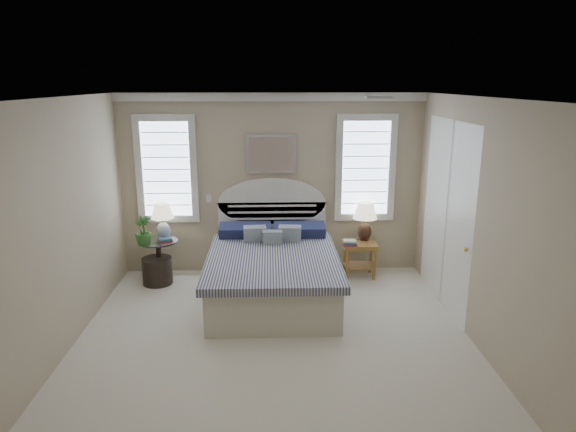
# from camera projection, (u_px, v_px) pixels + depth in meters

# --- Properties ---
(floor) EXTENTS (4.50, 5.00, 0.01)m
(floor) POSITION_uv_depth(u_px,v_px,m) (274.00, 350.00, 5.63)
(floor) COLOR beige
(floor) RESTS_ON ground
(ceiling) EXTENTS (4.50, 5.00, 0.01)m
(ceiling) POSITION_uv_depth(u_px,v_px,m) (272.00, 98.00, 4.94)
(ceiling) COLOR silver
(ceiling) RESTS_ON wall_back
(wall_back) EXTENTS (4.50, 0.02, 2.70)m
(wall_back) POSITION_uv_depth(u_px,v_px,m) (272.00, 185.00, 7.70)
(wall_back) COLOR tan
(wall_back) RESTS_ON floor
(wall_left) EXTENTS (0.02, 5.00, 2.70)m
(wall_left) POSITION_uv_depth(u_px,v_px,m) (52.00, 235.00, 5.21)
(wall_left) COLOR tan
(wall_left) RESTS_ON floor
(wall_right) EXTENTS (0.02, 5.00, 2.70)m
(wall_right) POSITION_uv_depth(u_px,v_px,m) (488.00, 230.00, 5.37)
(wall_right) COLOR tan
(wall_right) RESTS_ON floor
(crown_molding) EXTENTS (4.50, 0.08, 0.12)m
(crown_molding) POSITION_uv_depth(u_px,v_px,m) (271.00, 97.00, 7.34)
(crown_molding) COLOR silver
(crown_molding) RESTS_ON wall_back
(hvac_vent) EXTENTS (0.30, 0.20, 0.02)m
(hvac_vent) POSITION_uv_depth(u_px,v_px,m) (378.00, 98.00, 5.76)
(hvac_vent) COLOR #B2B2B2
(hvac_vent) RESTS_ON ceiling
(switch_plate) EXTENTS (0.08, 0.01, 0.12)m
(switch_plate) POSITION_uv_depth(u_px,v_px,m) (209.00, 198.00, 7.71)
(switch_plate) COLOR silver
(switch_plate) RESTS_ON wall_back
(window_left) EXTENTS (0.90, 0.06, 1.60)m
(window_left) POSITION_uv_depth(u_px,v_px,m) (167.00, 169.00, 7.57)
(window_left) COLOR silver
(window_left) RESTS_ON wall_back
(window_right) EXTENTS (0.90, 0.06, 1.60)m
(window_right) POSITION_uv_depth(u_px,v_px,m) (365.00, 168.00, 7.67)
(window_right) COLOR silver
(window_right) RESTS_ON wall_back
(painting) EXTENTS (0.74, 0.04, 0.58)m
(painting) POSITION_uv_depth(u_px,v_px,m) (272.00, 154.00, 7.54)
(painting) COLOR silver
(painting) RESTS_ON wall_back
(closet_door) EXTENTS (0.02, 1.80, 2.40)m
(closet_door) POSITION_uv_depth(u_px,v_px,m) (447.00, 215.00, 6.56)
(closet_door) COLOR white
(closet_door) RESTS_ON floor
(bed) EXTENTS (1.72, 2.28, 1.47)m
(bed) POSITION_uv_depth(u_px,v_px,m) (273.00, 270.00, 6.94)
(bed) COLOR beige
(bed) RESTS_ON floor
(side_table_left) EXTENTS (0.56, 0.56, 0.63)m
(side_table_left) POSITION_uv_depth(u_px,v_px,m) (159.00, 257.00, 7.46)
(side_table_left) COLOR black
(side_table_left) RESTS_ON floor
(nightstand_right) EXTENTS (0.50, 0.40, 0.53)m
(nightstand_right) POSITION_uv_depth(u_px,v_px,m) (359.00, 252.00, 7.66)
(nightstand_right) COLOR olive
(nightstand_right) RESTS_ON floor
(floor_pot) EXTENTS (0.55, 0.55, 0.39)m
(floor_pot) POSITION_uv_depth(u_px,v_px,m) (157.00, 271.00, 7.44)
(floor_pot) COLOR black
(floor_pot) RESTS_ON floor
(lamp_left) EXTENTS (0.42, 0.42, 0.53)m
(lamp_left) POSITION_uv_depth(u_px,v_px,m) (163.00, 217.00, 7.43)
(lamp_left) COLOR white
(lamp_left) RESTS_ON side_table_left
(lamp_right) EXTENTS (0.44, 0.44, 0.59)m
(lamp_right) POSITION_uv_depth(u_px,v_px,m) (365.00, 217.00, 7.68)
(lamp_right) COLOR black
(lamp_right) RESTS_ON nightstand_right
(potted_plant) EXTENTS (0.31, 0.31, 0.41)m
(potted_plant) POSITION_uv_depth(u_px,v_px,m) (143.00, 231.00, 7.16)
(potted_plant) COLOR #428033
(potted_plant) RESTS_ON side_table_left
(books_left) EXTENTS (0.23, 0.19, 0.05)m
(books_left) POSITION_uv_depth(u_px,v_px,m) (165.00, 240.00, 7.34)
(books_left) COLOR #A32834
(books_left) RESTS_ON side_table_left
(books_right) EXTENTS (0.20, 0.15, 0.08)m
(books_right) POSITION_uv_depth(u_px,v_px,m) (350.00, 243.00, 7.49)
(books_right) COLOR #A32834
(books_right) RESTS_ON nightstand_right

